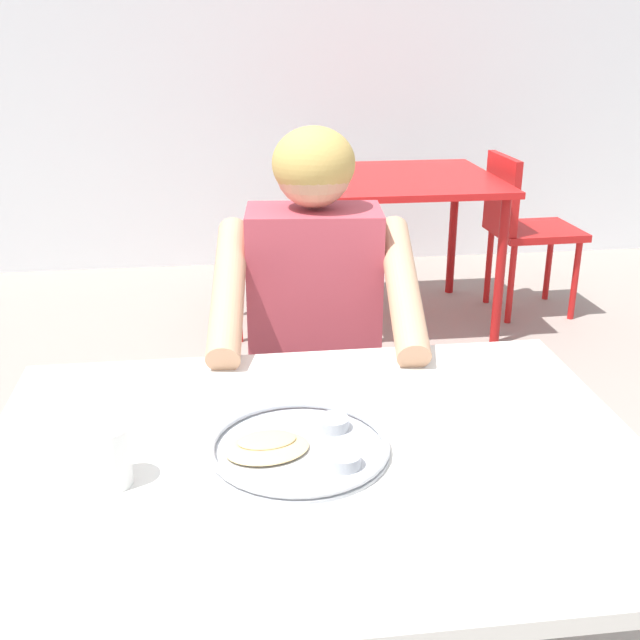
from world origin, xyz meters
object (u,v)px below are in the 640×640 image
object	(u,v)px
drinking_cup	(108,455)
table_background_red	(406,194)
chair_red_right	(522,222)
table_foreground	(318,486)
chair_foreground	(311,364)
thali_tray	(299,446)
diner_foreground	(315,323)
chair_red_left	(286,231)

from	to	relation	value
drinking_cup	table_background_red	bearing A→B (deg)	66.36
drinking_cup	chair_red_right	distance (m)	3.04
table_foreground	chair_foreground	distance (m)	0.87
thali_tray	chair_red_right	xyz separation A→B (m)	(1.38, 2.44, -0.26)
thali_tray	drinking_cup	world-z (taller)	drinking_cup
thali_tray	diner_foreground	world-z (taller)	diner_foreground
table_foreground	diner_foreground	size ratio (longest dim) A/B	0.98
table_background_red	diner_foreground	bearing A→B (deg)	-110.29
table_foreground	table_background_red	world-z (taller)	table_background_red
table_background_red	chair_foreground	bearing A→B (deg)	-112.35
diner_foreground	chair_foreground	bearing A→B (deg)	85.74
thali_tray	table_background_red	xyz separation A→B (m)	(0.77, 2.41, -0.09)
thali_tray	table_foreground	bearing A→B (deg)	-11.24
chair_foreground	diner_foreground	size ratio (longest dim) A/B	0.72
table_background_red	chair_red_left	world-z (taller)	chair_red_left
table_foreground	chair_red_left	xyz separation A→B (m)	(0.15, 2.42, -0.17)
chair_foreground	chair_red_right	xyz separation A→B (m)	(1.26, 1.60, -0.02)
drinking_cup	table_background_red	xyz separation A→B (m)	(1.08, 2.47, -0.13)
chair_foreground	chair_red_left	size ratio (longest dim) A/B	1.02
table_background_red	table_foreground	bearing A→B (deg)	-106.91
thali_tray	chair_red_left	world-z (taller)	chair_red_left
chair_red_right	table_foreground	bearing A→B (deg)	-118.77
chair_foreground	table_background_red	distance (m)	1.70
thali_tray	drinking_cup	size ratio (longest dim) A/B	3.08
diner_foreground	drinking_cup	bearing A→B (deg)	-121.66
chair_red_right	chair_foreground	bearing A→B (deg)	-128.06
table_foreground	diner_foreground	bearing A→B (deg)	83.33
chair_red_left	diner_foreground	bearing A→B (deg)	-92.60
drinking_cup	chair_red_left	bearing A→B (deg)	78.54
table_foreground	chair_red_left	bearing A→B (deg)	86.34
diner_foreground	table_background_red	distance (m)	1.91
thali_tray	chair_foreground	world-z (taller)	chair_foreground
table_foreground	chair_foreground	bearing A→B (deg)	83.95
drinking_cup	chair_red_right	world-z (taller)	drinking_cup
table_background_red	thali_tray	bearing A→B (deg)	-107.65
chair_foreground	table_background_red	world-z (taller)	chair_foreground
drinking_cup	chair_red_right	bearing A→B (deg)	55.96
chair_foreground	table_background_red	size ratio (longest dim) A/B	0.99
diner_foreground	table_background_red	xyz separation A→B (m)	(0.66, 1.79, -0.07)
chair_red_left	chair_red_right	bearing A→B (deg)	1.62
diner_foreground	chair_red_right	world-z (taller)	diner_foreground
table_foreground	chair_red_right	size ratio (longest dim) A/B	1.44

